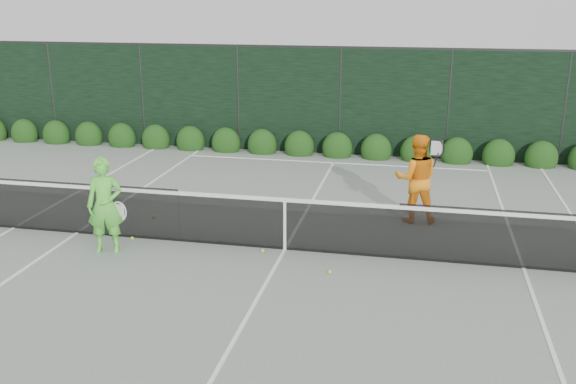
# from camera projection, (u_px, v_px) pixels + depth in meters

# --- Properties ---
(ground) EXTENTS (80.00, 80.00, 0.00)m
(ground) POSITION_uv_depth(u_px,v_px,m) (285.00, 249.00, 11.60)
(ground) COLOR gray
(ground) RESTS_ON ground
(tennis_net) EXTENTS (12.90, 0.10, 1.07)m
(tennis_net) POSITION_uv_depth(u_px,v_px,m) (284.00, 222.00, 11.45)
(tennis_net) COLOR black
(tennis_net) RESTS_ON ground
(player_woman) EXTENTS (0.72, 0.56, 1.73)m
(player_woman) POSITION_uv_depth(u_px,v_px,m) (105.00, 205.00, 11.29)
(player_woman) COLOR #5CDB40
(player_woman) RESTS_ON ground
(player_man) EXTENTS (0.97, 0.78, 1.80)m
(player_man) POSITION_uv_depth(u_px,v_px,m) (416.00, 179.00, 12.80)
(player_man) COLOR orange
(player_man) RESTS_ON ground
(court_lines) EXTENTS (11.03, 23.83, 0.01)m
(court_lines) POSITION_uv_depth(u_px,v_px,m) (285.00, 249.00, 11.60)
(court_lines) COLOR white
(court_lines) RESTS_ON ground
(windscreen_fence) EXTENTS (32.00, 21.07, 3.06)m
(windscreen_fence) POSITION_uv_depth(u_px,v_px,m) (243.00, 220.00, 8.62)
(windscreen_fence) COLOR black
(windscreen_fence) RESTS_ON ground
(hedge_row) EXTENTS (31.66, 0.65, 0.94)m
(hedge_row) POSITION_uv_depth(u_px,v_px,m) (337.00, 148.00, 18.22)
(hedge_row) COLOR #0F380F
(hedge_row) RESTS_ON ground
(tennis_balls) EXTENTS (4.01, 2.05, 0.07)m
(tennis_balls) POSITION_uv_depth(u_px,v_px,m) (215.00, 243.00, 11.83)
(tennis_balls) COLOR #C9D930
(tennis_balls) RESTS_ON ground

